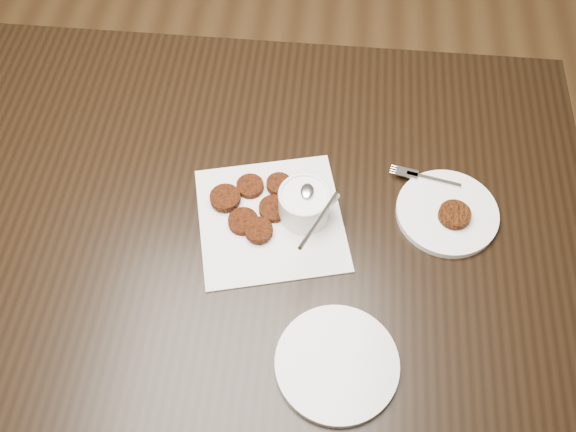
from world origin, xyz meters
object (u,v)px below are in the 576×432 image
object	(u,v)px
napkin	(271,219)
plate_with_patty	(448,211)
table	(228,290)
sauce_ramekin	(305,194)
plate_empty	(337,364)

from	to	relation	value
napkin	plate_with_patty	size ratio (longest dim) A/B	1.39
plate_with_patty	table	bearing A→B (deg)	-177.05
napkin	sauce_ramekin	distance (m)	0.09
table	plate_with_patty	world-z (taller)	plate_with_patty
table	plate_empty	size ratio (longest dim) A/B	7.11
sauce_ramekin	plate_empty	distance (m)	0.31
sauce_ramekin	plate_with_patty	world-z (taller)	sauce_ramekin
sauce_ramekin	plate_empty	xyz separation A→B (m)	(0.08, -0.29, -0.06)
sauce_ramekin	plate_with_patty	size ratio (longest dim) A/B	0.69
napkin	plate_empty	bearing A→B (deg)	-62.88
sauce_ramekin	plate_with_patty	bearing A→B (deg)	5.50
table	plate_empty	distance (m)	0.55
table	plate_with_patty	distance (m)	0.60
sauce_ramekin	plate_empty	size ratio (longest dim) A/B	0.65
napkin	sauce_ramekin	world-z (taller)	sauce_ramekin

